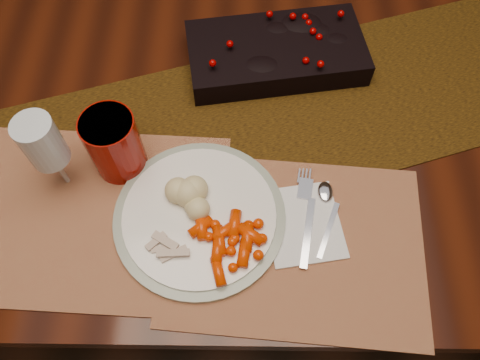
{
  "coord_description": "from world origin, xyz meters",
  "views": [
    {
      "loc": [
        0.04,
        -0.61,
        1.49
      ],
      "look_at": [
        0.04,
        -0.24,
        0.8
      ],
      "focal_mm": 35.0,
      "sensor_mm": 36.0,
      "label": 1
    }
  ],
  "objects_px": {
    "dining_table": "(227,176)",
    "red_cup": "(114,144)",
    "baby_carrots": "(222,247)",
    "wine_glass": "(51,156)",
    "napkin": "(303,223)",
    "dinner_plate": "(200,216)",
    "centerpiece": "(276,50)",
    "mashed_potatoes": "(191,197)",
    "turkey_shreds": "(164,248)",
    "placemat_main": "(294,244)"
  },
  "relations": [
    {
      "from": "dining_table",
      "to": "wine_glass",
      "type": "distance_m",
      "value": 0.58
    },
    {
      "from": "dining_table",
      "to": "wine_glass",
      "type": "height_order",
      "value": "wine_glass"
    },
    {
      "from": "turkey_shreds",
      "to": "napkin",
      "type": "bearing_deg",
      "value": 13.39
    },
    {
      "from": "wine_glass",
      "to": "centerpiece",
      "type": "bearing_deg",
      "value": 36.96
    },
    {
      "from": "dining_table",
      "to": "dinner_plate",
      "type": "xyz_separation_m",
      "value": [
        -0.03,
        -0.29,
        0.39
      ]
    },
    {
      "from": "dinner_plate",
      "to": "napkin",
      "type": "bearing_deg",
      "value": -2.82
    },
    {
      "from": "dining_table",
      "to": "red_cup",
      "type": "bearing_deg",
      "value": -134.57
    },
    {
      "from": "centerpiece",
      "to": "wine_glass",
      "type": "height_order",
      "value": "wine_glass"
    },
    {
      "from": "dining_table",
      "to": "turkey_shreds",
      "type": "bearing_deg",
      "value": -103.32
    },
    {
      "from": "dining_table",
      "to": "napkin",
      "type": "distance_m",
      "value": 0.51
    },
    {
      "from": "baby_carrots",
      "to": "turkey_shreds",
      "type": "bearing_deg",
      "value": -178.39
    },
    {
      "from": "dining_table",
      "to": "napkin",
      "type": "relative_size",
      "value": 12.43
    },
    {
      "from": "dining_table",
      "to": "centerpiece",
      "type": "bearing_deg",
      "value": 31.67
    },
    {
      "from": "baby_carrots",
      "to": "mashed_potatoes",
      "type": "bearing_deg",
      "value": 122.9
    },
    {
      "from": "baby_carrots",
      "to": "napkin",
      "type": "height_order",
      "value": "baby_carrots"
    },
    {
      "from": "dinner_plate",
      "to": "turkey_shreds",
      "type": "height_order",
      "value": "turkey_shreds"
    },
    {
      "from": "baby_carrots",
      "to": "mashed_potatoes",
      "type": "xyz_separation_m",
      "value": [
        -0.05,
        0.08,
        0.01
      ]
    },
    {
      "from": "centerpiece",
      "to": "wine_glass",
      "type": "relative_size",
      "value": 1.99
    },
    {
      "from": "mashed_potatoes",
      "to": "turkey_shreds",
      "type": "xyz_separation_m",
      "value": [
        -0.04,
        -0.09,
        -0.02
      ]
    },
    {
      "from": "napkin",
      "to": "wine_glass",
      "type": "distance_m",
      "value": 0.43
    },
    {
      "from": "napkin",
      "to": "red_cup",
      "type": "bearing_deg",
      "value": 150.64
    },
    {
      "from": "napkin",
      "to": "turkey_shreds",
      "type": "bearing_deg",
      "value": -176.11
    },
    {
      "from": "dinner_plate",
      "to": "baby_carrots",
      "type": "xyz_separation_m",
      "value": [
        0.04,
        -0.06,
        0.02
      ]
    },
    {
      "from": "dinner_plate",
      "to": "red_cup",
      "type": "relative_size",
      "value": 2.33
    },
    {
      "from": "napkin",
      "to": "red_cup",
      "type": "distance_m",
      "value": 0.35
    },
    {
      "from": "dinner_plate",
      "to": "napkin",
      "type": "xyz_separation_m",
      "value": [
        0.18,
        -0.01,
        -0.01
      ]
    },
    {
      "from": "dining_table",
      "to": "baby_carrots",
      "type": "bearing_deg",
      "value": -88.48
    },
    {
      "from": "baby_carrots",
      "to": "placemat_main",
      "type": "bearing_deg",
      "value": 8.04
    },
    {
      "from": "dinner_plate",
      "to": "napkin",
      "type": "height_order",
      "value": "dinner_plate"
    },
    {
      "from": "dining_table",
      "to": "red_cup",
      "type": "height_order",
      "value": "red_cup"
    },
    {
      "from": "centerpiece",
      "to": "mashed_potatoes",
      "type": "distance_m",
      "value": 0.37
    },
    {
      "from": "red_cup",
      "to": "napkin",
      "type": "bearing_deg",
      "value": -19.86
    },
    {
      "from": "placemat_main",
      "to": "centerpiece",
      "type": "bearing_deg",
      "value": 97.63
    },
    {
      "from": "red_cup",
      "to": "wine_glass",
      "type": "height_order",
      "value": "wine_glass"
    },
    {
      "from": "wine_glass",
      "to": "napkin",
      "type": "bearing_deg",
      "value": -10.78
    },
    {
      "from": "placemat_main",
      "to": "wine_glass",
      "type": "relative_size",
      "value": 2.45
    },
    {
      "from": "napkin",
      "to": "wine_glass",
      "type": "height_order",
      "value": "wine_glass"
    },
    {
      "from": "dinner_plate",
      "to": "red_cup",
      "type": "bearing_deg",
      "value": 143.67
    },
    {
      "from": "mashed_potatoes",
      "to": "wine_glass",
      "type": "bearing_deg",
      "value": 167.84
    },
    {
      "from": "placemat_main",
      "to": "mashed_potatoes",
      "type": "xyz_separation_m",
      "value": [
        -0.17,
        0.07,
        0.04
      ]
    },
    {
      "from": "turkey_shreds",
      "to": "dinner_plate",
      "type": "bearing_deg",
      "value": 50.43
    },
    {
      "from": "mashed_potatoes",
      "to": "baby_carrots",
      "type": "bearing_deg",
      "value": -57.1
    },
    {
      "from": "dining_table",
      "to": "mashed_potatoes",
      "type": "bearing_deg",
      "value": -99.32
    },
    {
      "from": "mashed_potatoes",
      "to": "dining_table",
      "type": "bearing_deg",
      "value": 80.68
    },
    {
      "from": "baby_carrots",
      "to": "mashed_potatoes",
      "type": "height_order",
      "value": "mashed_potatoes"
    },
    {
      "from": "dining_table",
      "to": "mashed_potatoes",
      "type": "xyz_separation_m",
      "value": [
        -0.04,
        -0.27,
        0.42
      ]
    },
    {
      "from": "centerpiece",
      "to": "mashed_potatoes",
      "type": "bearing_deg",
      "value": -114.26
    },
    {
      "from": "placemat_main",
      "to": "mashed_potatoes",
      "type": "bearing_deg",
      "value": 163.66
    },
    {
      "from": "mashed_potatoes",
      "to": "wine_glass",
      "type": "relative_size",
      "value": 0.48
    },
    {
      "from": "centerpiece",
      "to": "red_cup",
      "type": "distance_m",
      "value": 0.38
    }
  ]
}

